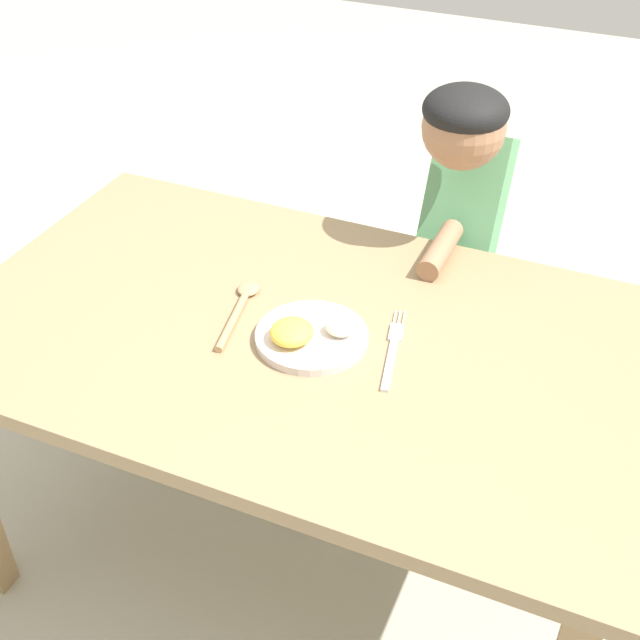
{
  "coord_description": "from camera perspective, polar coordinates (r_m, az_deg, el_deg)",
  "views": [
    {
      "loc": [
        0.53,
        -1.13,
        1.63
      ],
      "look_at": [
        0.03,
        0.02,
        0.68
      ],
      "focal_mm": 47.63,
      "sensor_mm": 36.0,
      "label": 1
    }
  ],
  "objects": [
    {
      "name": "ground_plane",
      "position": [
        2.06,
        -1.1,
        -15.46
      ],
      "size": [
        8.0,
        8.0,
        0.0
      ],
      "primitive_type": "plane",
      "color": "#A9A794"
    },
    {
      "name": "dining_table",
      "position": [
        1.63,
        -1.33,
        -2.79
      ],
      "size": [
        1.32,
        0.81,
        0.66
      ],
      "color": "#917754",
      "rests_on": "ground_plane"
    },
    {
      "name": "plate",
      "position": [
        1.54,
        -0.75,
        -1.01
      ],
      "size": [
        0.21,
        0.21,
        0.05
      ],
      "color": "beige",
      "rests_on": "dining_table"
    },
    {
      "name": "fork",
      "position": [
        1.53,
        4.9,
        -2.01
      ],
      "size": [
        0.07,
        0.23,
        0.01
      ],
      "rotation": [
        0.0,
        0.0,
        1.79
      ],
      "color": "silver",
      "rests_on": "dining_table"
    },
    {
      "name": "spoon",
      "position": [
        1.64,
        -5.4,
        0.95
      ],
      "size": [
        0.07,
        0.22,
        0.01
      ],
      "rotation": [
        0.0,
        0.0,
        1.77
      ],
      "color": "tan",
      "rests_on": "dining_table"
    },
    {
      "name": "person",
      "position": [
        1.99,
        9.3,
        4.34
      ],
      "size": [
        0.18,
        0.4,
        1.01
      ],
      "rotation": [
        0.0,
        0.0,
        3.14
      ],
      "color": "#49556E",
      "rests_on": "ground_plane"
    }
  ]
}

